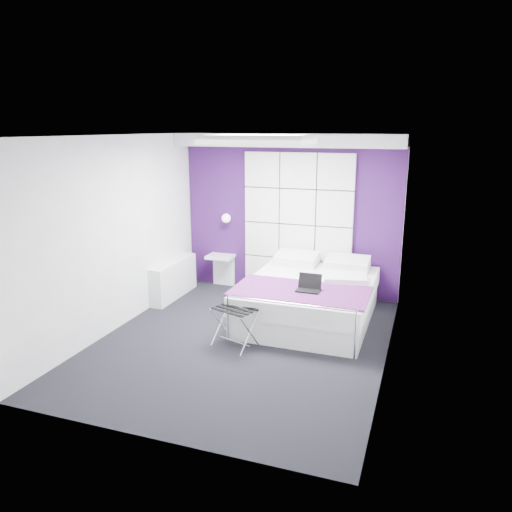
{
  "coord_description": "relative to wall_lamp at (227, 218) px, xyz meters",
  "views": [
    {
      "loc": [
        2.14,
        -5.57,
        2.7
      ],
      "look_at": [
        0.06,
        0.35,
        1.07
      ],
      "focal_mm": 35.0,
      "sensor_mm": 36.0,
      "label": 1
    }
  ],
  "objects": [
    {
      "name": "floor",
      "position": [
        1.05,
        -2.06,
        -1.22
      ],
      "size": [
        4.4,
        4.4,
        0.0
      ],
      "primitive_type": "plane",
      "color": "black",
      "rests_on": "ground"
    },
    {
      "name": "ceiling",
      "position": [
        1.05,
        -2.06,
        1.38
      ],
      "size": [
        4.4,
        4.4,
        0.0
      ],
      "primitive_type": "plane",
      "rotation": [
        3.14,
        0.0,
        0.0
      ],
      "color": "white",
      "rests_on": "wall_back"
    },
    {
      "name": "wall_back",
      "position": [
        1.05,
        0.14,
        0.08
      ],
      "size": [
        3.6,
        0.0,
        3.6
      ],
      "primitive_type": "plane",
      "rotation": [
        1.57,
        0.0,
        0.0
      ],
      "color": "silver",
      "rests_on": "floor"
    },
    {
      "name": "wall_left",
      "position": [
        -0.75,
        -2.06,
        0.08
      ],
      "size": [
        0.0,
        4.4,
        4.4
      ],
      "primitive_type": "plane",
      "rotation": [
        1.57,
        0.0,
        1.57
      ],
      "color": "silver",
      "rests_on": "floor"
    },
    {
      "name": "wall_right",
      "position": [
        2.85,
        -2.06,
        0.08
      ],
      "size": [
        0.0,
        4.4,
        4.4
      ],
      "primitive_type": "plane",
      "rotation": [
        1.57,
        0.0,
        -1.57
      ],
      "color": "silver",
      "rests_on": "floor"
    },
    {
      "name": "accent_wall",
      "position": [
        1.05,
        0.13,
        0.08
      ],
      "size": [
        3.58,
        0.02,
        2.58
      ],
      "primitive_type": "cube",
      "color": "#35114A",
      "rests_on": "wall_back"
    },
    {
      "name": "soffit",
      "position": [
        1.05,
        -0.11,
        1.28
      ],
      "size": [
        3.58,
        0.5,
        0.2
      ],
      "primitive_type": "cube",
      "color": "white",
      "rests_on": "wall_back"
    },
    {
      "name": "headboard",
      "position": [
        1.2,
        0.08,
        -0.05
      ],
      "size": [
        1.8,
        0.08,
        2.3
      ],
      "primitive_type": null,
      "color": "silver",
      "rests_on": "wall_back"
    },
    {
      "name": "skylight",
      "position": [
        1.05,
        -1.46,
        1.33
      ],
      "size": [
        1.36,
        0.86,
        0.12
      ],
      "primitive_type": null,
      "color": "white",
      "rests_on": "ceiling"
    },
    {
      "name": "wall_lamp",
      "position": [
        0.0,
        0.0,
        0.0
      ],
      "size": [
        0.15,
        0.15,
        0.15
      ],
      "primitive_type": "sphere",
      "color": "white",
      "rests_on": "wall_back"
    },
    {
      "name": "radiator",
      "position": [
        -0.64,
        -0.76,
        -0.92
      ],
      "size": [
        0.22,
        1.2,
        0.6
      ],
      "primitive_type": "cube",
      "color": "white",
      "rests_on": "floor"
    },
    {
      "name": "bed",
      "position": [
        1.68,
        -1.0,
        -0.9
      ],
      "size": [
        1.79,
        2.16,
        0.75
      ],
      "color": "white",
      "rests_on": "floor"
    },
    {
      "name": "nightstand",
      "position": [
        -0.12,
        -0.04,
        -0.68
      ],
      "size": [
        0.45,
        0.35,
        0.05
      ],
      "primitive_type": "cube",
      "color": "white",
      "rests_on": "wall_back"
    },
    {
      "name": "luggage_rack",
      "position": [
        1.0,
        -2.19,
        -0.97
      ],
      "size": [
        0.51,
        0.37,
        0.5
      ],
      "rotation": [
        0.0,
        0.0,
        -0.33
      ],
      "color": "silver",
      "rests_on": "floor"
    },
    {
      "name": "laptop",
      "position": [
        1.78,
        -1.5,
        -0.56
      ],
      "size": [
        0.31,
        0.22,
        0.22
      ],
      "rotation": [
        0.0,
        0.0,
        -0.02
      ],
      "color": "black",
      "rests_on": "bed"
    }
  ]
}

